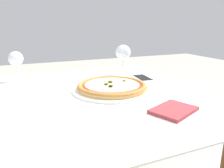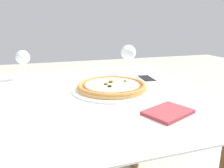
{
  "view_description": "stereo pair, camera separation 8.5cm",
  "coord_description": "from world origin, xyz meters",
  "px_view_note": "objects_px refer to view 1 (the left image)",
  "views": [
    {
      "loc": [
        -0.2,
        -0.83,
        0.99
      ],
      "look_at": [
        0.16,
        0.01,
        0.74
      ],
      "focal_mm": 35.0,
      "sensor_mm": 36.0,
      "label": 1
    },
    {
      "loc": [
        -0.12,
        -0.86,
        0.99
      ],
      "look_at": [
        0.16,
        0.01,
        0.74
      ],
      "focal_mm": 35.0,
      "sensor_mm": 36.0,
      "label": 2
    }
  ],
  "objects_px": {
    "wine_glass_far_right": "(16,60)",
    "cell_phone": "(143,78)",
    "dining_table": "(78,116)",
    "wine_glass_far_left": "(123,53)",
    "pizza_plate": "(112,87)"
  },
  "relations": [
    {
      "from": "dining_table",
      "to": "wine_glass_far_right",
      "type": "xyz_separation_m",
      "value": [
        -0.22,
        0.35,
        0.2
      ]
    },
    {
      "from": "pizza_plate",
      "to": "wine_glass_far_right",
      "type": "bearing_deg",
      "value": 137.79
    },
    {
      "from": "dining_table",
      "to": "wine_glass_far_right",
      "type": "height_order",
      "value": "wine_glass_far_right"
    },
    {
      "from": "cell_phone",
      "to": "wine_glass_far_right",
      "type": "bearing_deg",
      "value": 159.93
    },
    {
      "from": "wine_glass_far_left",
      "to": "dining_table",
      "type": "bearing_deg",
      "value": -140.65
    },
    {
      "from": "pizza_plate",
      "to": "wine_glass_far_right",
      "type": "relative_size",
      "value": 2.28
    },
    {
      "from": "wine_glass_far_left",
      "to": "wine_glass_far_right",
      "type": "height_order",
      "value": "wine_glass_far_left"
    },
    {
      "from": "dining_table",
      "to": "wine_glass_far_left",
      "type": "bearing_deg",
      "value": 39.35
    },
    {
      "from": "wine_glass_far_right",
      "to": "cell_phone",
      "type": "bearing_deg",
      "value": -20.07
    },
    {
      "from": "cell_phone",
      "to": "pizza_plate",
      "type": "bearing_deg",
      "value": -151.64
    },
    {
      "from": "wine_glass_far_right",
      "to": "dining_table",
      "type": "bearing_deg",
      "value": -57.86
    },
    {
      "from": "dining_table",
      "to": "wine_glass_far_right",
      "type": "relative_size",
      "value": 7.36
    },
    {
      "from": "wine_glass_far_right",
      "to": "cell_phone",
      "type": "height_order",
      "value": "wine_glass_far_right"
    },
    {
      "from": "dining_table",
      "to": "cell_phone",
      "type": "height_order",
      "value": "cell_phone"
    },
    {
      "from": "pizza_plate",
      "to": "wine_glass_far_right",
      "type": "xyz_separation_m",
      "value": [
        -0.38,
        0.34,
        0.09
      ]
    }
  ]
}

